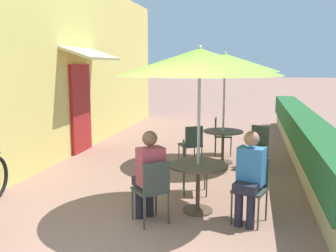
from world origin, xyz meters
TOP-DOWN VIEW (x-y plane):
  - cafe_facade_wall at (-2.54, 5.51)m, footprint 0.98×11.27m
  - planter_hedge at (2.75, 5.54)m, footprint 0.60×10.27m
  - patio_table_near at (0.90, 1.93)m, footprint 0.85×0.85m
  - patio_umbrella_near at (0.90, 1.93)m, footprint 2.24×2.24m
  - cafe_chair_near_left at (0.38, 1.37)m, footprint 0.56×0.56m
  - seated_patron_near_left at (0.31, 1.45)m, footprint 0.51×0.51m
  - cafe_chair_near_right at (1.65, 1.77)m, footprint 0.51×0.51m
  - seated_patron_near_right at (1.62, 1.66)m, footprint 0.43×0.48m
  - cafe_chair_near_back at (0.67, 2.67)m, footprint 0.47×0.47m
  - patio_table_mid at (1.04, 4.73)m, footprint 0.85×0.85m
  - patio_umbrella_mid at (1.04, 4.73)m, footprint 2.24×2.24m
  - cafe_chair_mid_left at (0.44, 4.25)m, footprint 0.55×0.55m
  - cafe_chair_mid_right at (1.76, 4.46)m, footprint 0.54×0.54m
  - cafe_chair_mid_back at (0.92, 5.49)m, footprint 0.42×0.42m

SIDE VIEW (x-z plane):
  - cafe_chair_near_left at x=0.38m, z-range 0.08..0.95m
  - cafe_chair_near_right at x=1.65m, z-range 0.08..0.95m
  - cafe_chair_near_back at x=0.67m, z-range 0.08..0.95m
  - cafe_chair_mid_left at x=0.44m, z-range 0.08..0.95m
  - cafe_chair_mid_right at x=1.76m, z-range 0.08..0.95m
  - cafe_chair_mid_back at x=0.92m, z-range 0.08..0.95m
  - patio_table_near at x=0.90m, z-range 0.18..0.88m
  - patio_table_mid at x=1.04m, z-range 0.18..0.88m
  - planter_hedge at x=2.75m, z-range 0.03..1.04m
  - seated_patron_near_left at x=0.31m, z-range 0.06..1.31m
  - seated_patron_near_right at x=1.62m, z-range 0.06..1.31m
  - cafe_facade_wall at x=-2.54m, z-range -0.01..4.19m
  - patio_umbrella_near at x=0.90m, z-range 0.95..3.31m
  - patio_umbrella_mid at x=1.04m, z-range 0.95..3.31m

